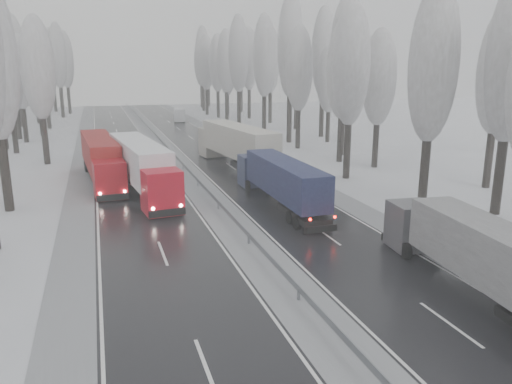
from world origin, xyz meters
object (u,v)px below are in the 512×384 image
truck_blue_box (280,178)px  truck_grey_tarp (485,256)px  truck_red_red (101,157)px  truck_red_white (142,165)px  truck_cream_box (235,143)px  box_truck_distant (179,115)px

truck_blue_box → truck_grey_tarp: bearing=-80.0°
truck_blue_box → truck_red_red: bearing=134.8°
truck_red_white → truck_red_red: size_ratio=1.06×
truck_cream_box → box_truck_distant: 48.37m
truck_grey_tarp → truck_red_white: truck_red_white is taller
truck_grey_tarp → box_truck_distant: truck_grey_tarp is taller
box_truck_distant → truck_red_white: 58.75m
truck_red_red → truck_red_white: bearing=-65.4°
truck_blue_box → truck_red_red: size_ratio=0.90×
truck_blue_box → truck_red_white: 12.10m
box_truck_distant → truck_red_white: truck_red_white is taller
truck_blue_box → truck_cream_box: size_ratio=0.82×
truck_grey_tarp → truck_cream_box: 34.34m
truck_blue_box → truck_red_red: 18.31m
truck_grey_tarp → truck_cream_box: bearing=100.0°
box_truck_distant → truck_red_white: size_ratio=0.42×
truck_cream_box → truck_red_red: 14.24m
truck_grey_tarp → box_truck_distant: (-0.78, 82.55, -0.85)m
truck_grey_tarp → truck_cream_box: (-2.55, 34.24, 0.48)m
truck_grey_tarp → truck_red_red: bearing=123.6°
truck_cream_box → truck_red_red: bearing=-174.1°
truck_blue_box → truck_cream_box: 16.20m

